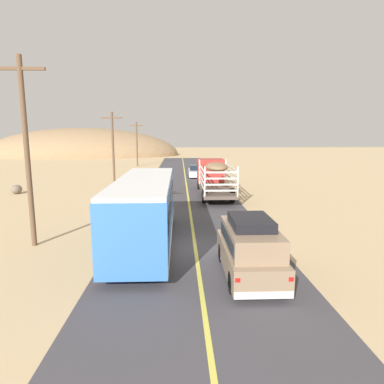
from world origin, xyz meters
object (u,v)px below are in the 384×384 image
(suv_near, at_px, (250,247))
(car_far, at_px, (196,171))
(bus, at_px, (145,209))
(power_pole_far, at_px, (137,142))
(power_pole_near, at_px, (27,148))
(boulder_mid_field, at_px, (16,189))
(power_pole_mid, at_px, (113,146))
(livestock_truck, at_px, (213,173))

(suv_near, relative_size, car_far, 1.05)
(bus, xyz_separation_m, power_pole_far, (-5.35, 40.42, 2.17))
(power_pole_far, bearing_deg, power_pole_near, -90.00)
(boulder_mid_field, bearing_deg, power_pole_far, 73.64)
(bus, relative_size, car_far, 2.27)
(power_pole_mid, bearing_deg, livestock_truck, -30.57)
(suv_near, relative_size, bus, 0.46)
(suv_near, xyz_separation_m, livestock_truck, (0.41, 18.22, 0.64))
(boulder_mid_field, bearing_deg, car_far, 34.19)
(power_pole_near, distance_m, boulder_mid_field, 16.85)
(car_far, xyz_separation_m, power_pole_far, (-9.07, 14.62, 3.23))
(power_pole_mid, xyz_separation_m, power_pole_far, (0.00, 20.19, -0.15))
(livestock_truck, distance_m, power_pole_far, 28.04)
(power_pole_mid, distance_m, boulder_mid_field, 10.24)
(power_pole_near, distance_m, power_pole_far, 40.38)
(power_pole_near, distance_m, power_pole_mid, 20.19)
(livestock_truck, xyz_separation_m, power_pole_near, (-10.02, -14.27, 2.88))
(livestock_truck, relative_size, power_pole_near, 1.11)
(livestock_truck, bearing_deg, power_pole_mid, 149.43)
(bus, distance_m, power_pole_mid, 21.06)
(suv_near, relative_size, power_pole_far, 0.64)
(bus, height_order, car_far, bus)
(suv_near, xyz_separation_m, boulder_mid_field, (-17.23, 18.36, -0.75))
(boulder_mid_field, bearing_deg, livestock_truck, -0.46)
(power_pole_near, relative_size, boulder_mid_field, 8.16)
(power_pole_far, bearing_deg, suv_near, -77.77)
(car_far, relative_size, power_pole_far, 0.60)
(car_far, distance_m, power_pole_far, 17.50)
(livestock_truck, distance_m, car_far, 11.57)
(car_far, distance_m, power_pole_near, 27.59)
(bus, distance_m, power_pole_far, 40.83)
(power_pole_far, distance_m, boulder_mid_field, 27.28)
(car_far, bearing_deg, power_pole_mid, -148.46)
(bus, height_order, power_pole_mid, power_pole_mid)
(bus, height_order, boulder_mid_field, bus)
(power_pole_mid, bearing_deg, car_far, 31.54)
(bus, xyz_separation_m, power_pole_mid, (-5.35, 20.24, 2.32))
(power_pole_mid, height_order, power_pole_far, power_pole_mid)
(livestock_truck, distance_m, power_pole_mid, 11.85)
(livestock_truck, distance_m, power_pole_near, 17.67)
(power_pole_near, bearing_deg, suv_near, -22.36)
(suv_near, bearing_deg, livestock_truck, 88.71)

